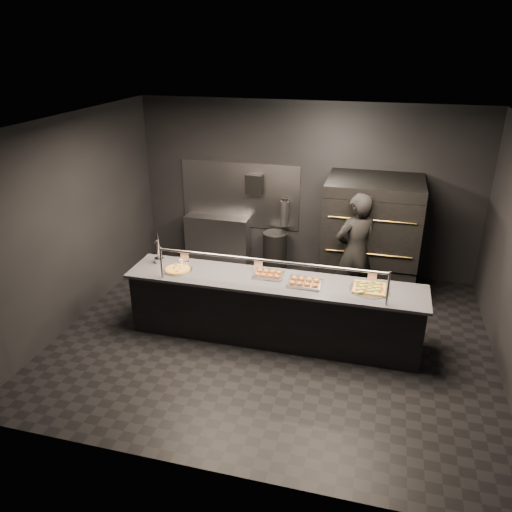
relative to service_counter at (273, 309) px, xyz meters
name	(u,v)px	position (x,y,z in m)	size (l,w,h in m)	color
room	(273,239)	(-0.02, 0.05, 1.03)	(6.04, 6.00, 3.00)	black
service_counter	(273,309)	(0.00, 0.00, 0.00)	(4.10, 0.78, 1.37)	black
pizza_oven	(371,236)	(1.20, 1.90, 0.50)	(1.50, 1.23, 1.91)	black
prep_shelf	(218,239)	(-1.60, 2.32, -0.01)	(1.20, 0.35, 0.90)	#99999E
towel_dispenser	(255,184)	(-0.90, 2.39, 1.09)	(0.30, 0.20, 0.35)	black
fire_extinguisher	(284,213)	(-0.35, 2.40, 0.60)	(0.14, 0.14, 0.51)	#B2B2B7
beer_tap	(159,254)	(-1.75, 0.13, 0.60)	(0.13, 0.19, 0.51)	silver
round_pizza	(178,269)	(-1.38, -0.05, 0.47)	(0.42, 0.42, 0.03)	silver
slider_tray_a	(268,274)	(-0.10, 0.11, 0.48)	(0.44, 0.34, 0.06)	silver
slider_tray_b	(304,282)	(0.43, -0.02, 0.48)	(0.46, 0.34, 0.07)	silver
square_pizza	(369,288)	(1.28, 0.05, 0.47)	(0.53, 0.53, 0.05)	silver
condiment_jar	(183,263)	(-1.37, 0.12, 0.50)	(0.15, 0.06, 0.10)	silver
tent_cards	(269,266)	(-0.13, 0.28, 0.53)	(2.82, 0.04, 0.15)	white
trash_bin	(275,252)	(-0.47, 2.20, -0.10)	(0.44, 0.44, 0.73)	black
worker	(355,252)	(1.01, 1.20, 0.47)	(0.69, 0.45, 1.88)	black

